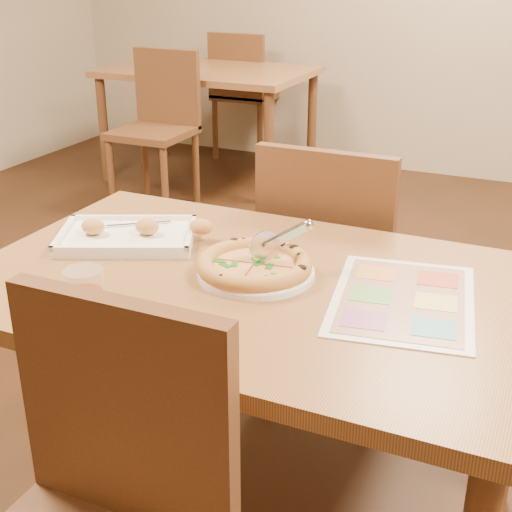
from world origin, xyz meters
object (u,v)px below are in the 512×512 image
at_px(bg_table, 208,82).
at_px(bg_chair_near, 160,110).
at_px(plate, 256,273).
at_px(pizza, 254,265).
at_px(chair_far, 332,249).
at_px(menu, 403,299).
at_px(chair_near, 99,500).
at_px(bg_chair_far, 242,81).
at_px(appetizer_tray, 131,236).
at_px(glass_tumbler, 85,296).
at_px(dining_table, 250,312).
at_px(pizza_cutter, 280,239).

bearing_deg(bg_table, bg_chair_near, -90.00).
relative_size(plate, pizza, 1.01).
distance_m(chair_far, menu, 0.68).
bearing_deg(bg_table, chair_near, -64.81).
bearing_deg(bg_chair_far, chair_far, 120.65).
xyz_separation_m(bg_chair_far, plate, (1.61, -3.28, 0.16)).
distance_m(chair_near, appetizer_tray, 0.80).
bearing_deg(glass_tumbler, dining_table, 52.40).
relative_size(bg_table, bg_chair_far, 2.77).
relative_size(pizza, glass_tumbler, 2.62).
xyz_separation_m(pizza, menu, (0.34, 0.02, -0.03)).
distance_m(bg_chair_near, bg_chair_far, 1.10).
relative_size(dining_table, chair_far, 2.77).
xyz_separation_m(dining_table, plate, (0.01, 0.02, 0.09)).
height_order(chair_far, pizza_cutter, chair_far).
bearing_deg(plate, appetizer_tray, 171.08).
height_order(pizza, appetizer_tray, appetizer_tray).
bearing_deg(bg_table, pizza_cutter, -58.97).
bearing_deg(plate, chair_far, 90.56).
distance_m(plate, pizza_cutter, 0.10).
relative_size(chair_far, pizza, 1.75).
distance_m(dining_table, glass_tumbler, 0.40).
height_order(bg_table, appetizer_tray, appetizer_tray).
relative_size(bg_chair_near, pizza, 1.75).
bearing_deg(dining_table, appetizer_tray, 167.79).
relative_size(appetizer_tray, glass_tumbler, 4.03).
distance_m(chair_near, pizza, 0.65).
height_order(chair_far, plate, chair_far).
distance_m(dining_table, menu, 0.36).
distance_m(pizza_cutter, glass_tumbler, 0.46).
height_order(chair_near, bg_chair_near, same).
height_order(appetizer_tray, glass_tumbler, glass_tumbler).
bearing_deg(chair_far, menu, 121.59).
bearing_deg(pizza_cutter, bg_chair_far, 72.41).
relative_size(chair_far, bg_table, 0.36).
relative_size(bg_chair_far, menu, 1.13).
xyz_separation_m(dining_table, chair_near, (0.00, -0.60, -0.07)).
height_order(bg_table, pizza, pizza).
relative_size(bg_table, appetizer_tray, 3.15).
xyz_separation_m(bg_chair_far, appetizer_tray, (1.22, -3.22, 0.17)).
distance_m(chair_near, plate, 0.64).
bearing_deg(pizza, bg_chair_far, 116.02).
xyz_separation_m(chair_near, plate, (0.01, 0.62, 0.16)).
distance_m(chair_near, bg_table, 3.76).
relative_size(dining_table, appetizer_tray, 3.15).
relative_size(chair_near, bg_chair_near, 1.00).
xyz_separation_m(bg_chair_far, glass_tumbler, (1.37, -3.60, 0.20)).
bearing_deg(bg_table, plate, -59.98).
distance_m(bg_chair_near, glass_tumbler, 2.86).
xyz_separation_m(bg_table, pizza_cutter, (1.65, -2.74, 0.17)).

